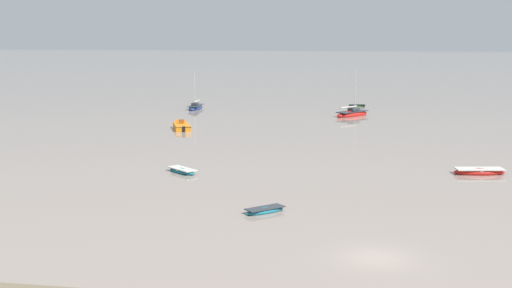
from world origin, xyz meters
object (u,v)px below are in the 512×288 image
object	(u,v)px
motorboat_moored_0	(181,127)
sailboat_moored_1	(352,114)
rowboat_moored_0	(357,106)
sailboat_moored_0	(196,107)
rowboat_moored_1	(265,210)
rowboat_moored_2	(182,171)
rowboat_moored_3	(479,172)

from	to	relation	value
motorboat_moored_0	sailboat_moored_1	bearing A→B (deg)	-72.94
motorboat_moored_0	rowboat_moored_0	world-z (taller)	motorboat_moored_0
sailboat_moored_1	rowboat_moored_0	size ratio (longest dim) A/B	2.38
sailboat_moored_0	motorboat_moored_0	world-z (taller)	sailboat_moored_0
sailboat_moored_1	rowboat_moored_1	bearing A→B (deg)	-146.11
sailboat_moored_0	rowboat_moored_2	world-z (taller)	sailboat_moored_0
sailboat_moored_1	rowboat_moored_2	distance (m)	47.49
rowboat_moored_0	rowboat_moored_3	xyz separation A→B (m)	(12.58, -54.59, 0.07)
motorboat_moored_0	rowboat_moored_3	bearing A→B (deg)	-145.16
rowboat_moored_1	rowboat_moored_2	xyz separation A→B (m)	(-9.80, 12.42, 0.02)
rowboat_moored_1	rowboat_moored_3	world-z (taller)	rowboat_moored_3
rowboat_moored_2	rowboat_moored_1	bearing A→B (deg)	168.07
rowboat_moored_0	rowboat_moored_3	bearing A→B (deg)	-87.69
sailboat_moored_0	motorboat_moored_0	size ratio (longest dim) A/B	1.10
rowboat_moored_2	rowboat_moored_3	xyz separation A→B (m)	(27.14, 4.10, 0.05)
rowboat_moored_0	rowboat_moored_1	distance (m)	71.27
rowboat_moored_3	rowboat_moored_2	bearing A→B (deg)	178.00
rowboat_moored_3	rowboat_moored_1	bearing A→B (deg)	-147.00
sailboat_moored_1	motorboat_moored_0	bearing A→B (deg)	166.69
motorboat_moored_0	rowboat_moored_0	distance (m)	38.43
sailboat_moored_0	motorboat_moored_0	bearing A→B (deg)	9.65
rowboat_moored_2	rowboat_moored_3	distance (m)	27.45
sailboat_moored_0	rowboat_moored_1	xyz separation A→B (m)	(21.91, -62.56, -0.15)
rowboat_moored_2	sailboat_moored_1	bearing A→B (deg)	-67.57
rowboat_moored_1	sailboat_moored_0	bearing A→B (deg)	65.86
sailboat_moored_0	rowboat_moored_2	xyz separation A→B (m)	(12.11, -50.15, -0.13)
rowboat_moored_2	sailboat_moored_0	bearing A→B (deg)	-36.62
sailboat_moored_1	rowboat_moored_1	xyz separation A→B (m)	(-4.39, -57.74, -0.19)
sailboat_moored_0	rowboat_moored_3	xyz separation A→B (m)	(39.26, -46.04, -0.08)
motorboat_moored_0	rowboat_moored_2	size ratio (longest dim) A/B	1.68
motorboat_moored_0	rowboat_moored_2	distance (m)	28.81
sailboat_moored_0	rowboat_moored_1	world-z (taller)	sailboat_moored_0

